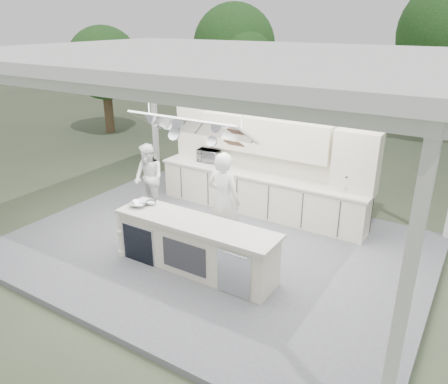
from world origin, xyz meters
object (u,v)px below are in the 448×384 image
Objects in this scene: back_counter at (259,193)px; head_chef at (224,201)px; sous_chef at (149,178)px; demo_island at (195,246)px.

back_counter is 1.86m from head_chef.
back_counter is 3.18× the size of sous_chef.
head_chef is at bearing 2.02° from sous_chef.
back_counter is 2.61× the size of head_chef.
back_counter is 2.59m from sous_chef.
demo_island is at bearing 93.29° from head_chef.
head_chef is at bearing -84.99° from back_counter.
back_counter is at bearing 43.61° from sous_chef.
sous_chef is at bearing -151.84° from back_counter.
sous_chef reaches higher than demo_island.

